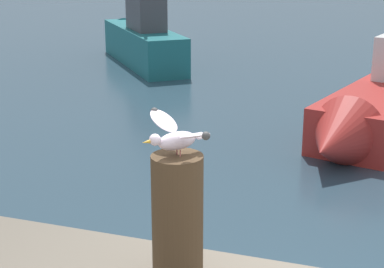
{
  "coord_description": "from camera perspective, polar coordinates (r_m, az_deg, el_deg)",
  "views": [
    {
      "loc": [
        0.41,
        -3.37,
        3.06
      ],
      "look_at": [
        -0.7,
        -0.14,
        2.01
      ],
      "focal_mm": 58.02,
      "sensor_mm": 36.0,
      "label": 1
    }
  ],
  "objects": [
    {
      "name": "seagull",
      "position": [
        3.33,
        -1.46,
        -0.17
      ],
      "size": [
        0.51,
        0.46,
        0.21
      ],
      "color": "#C66A60",
      "rests_on": "mooring_post"
    },
    {
      "name": "mooring_post",
      "position": [
        3.5,
        -1.34,
        -7.82
      ],
      "size": [
        0.29,
        0.29,
        0.75
      ],
      "primitive_type": "cylinder",
      "color": "#4C3823",
      "rests_on": "harbor_quay"
    },
    {
      "name": "boat_red",
      "position": [
        10.8,
        17.1,
        2.54
      ],
      "size": [
        2.49,
        5.56,
        1.66
      ],
      "color": "#B72D28",
      "rests_on": "ground_plane"
    },
    {
      "name": "boat_teal",
      "position": [
        16.69,
        -4.79,
        8.69
      ],
      "size": [
        4.02,
        4.62,
        3.89
      ],
      "color": "#1E7075",
      "rests_on": "ground_plane"
    }
  ]
}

